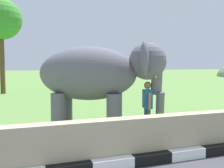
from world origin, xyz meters
name	(u,v)px	position (x,y,z in m)	size (l,w,h in m)	color
barrier_parapet	(150,138)	(2.00, 3.97, 0.50)	(28.00, 0.36, 1.00)	tan
elephant	(99,75)	(1.51, 6.46, 1.87)	(4.04, 3.19, 2.87)	slate
person_handler	(147,105)	(2.91, 5.89, 0.93)	(0.32, 0.67, 1.66)	navy
tree_distant	(1,20)	(-2.54, 19.41, 5.58)	(3.08, 3.08, 7.18)	brown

